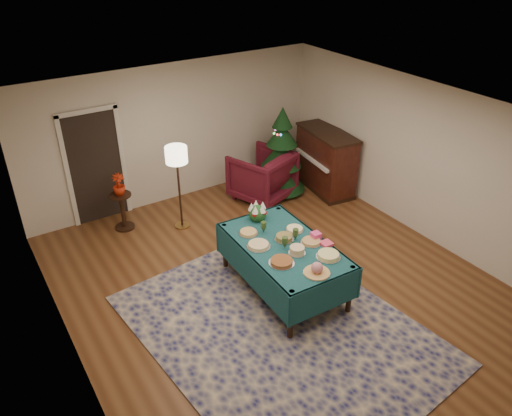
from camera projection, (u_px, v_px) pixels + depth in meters
room_shell at (281, 210)px, 7.02m from camera, size 7.00×7.00×7.00m
doorway at (95, 165)px, 8.94m from camera, size 1.08×0.04×2.16m
rug at (279, 329)px, 6.87m from camera, size 3.60×4.49×0.02m
buffet_table at (284, 253)px, 7.33m from camera, size 1.28×2.10×0.80m
platter_0 at (317, 269)px, 6.62m from camera, size 0.36×0.36×0.17m
platter_1 at (328, 255)px, 6.96m from camera, size 0.35×0.35×0.07m
platter_2 at (282, 262)px, 6.84m from camera, size 0.36×0.36×0.06m
platter_3 at (297, 250)px, 7.03m from camera, size 0.25×0.25×0.11m
platter_4 at (311, 242)px, 7.28m from camera, size 0.31×0.31×0.04m
platter_5 at (258, 245)px, 7.19m from camera, size 0.35×0.35×0.06m
platter_6 at (284, 238)px, 7.34m from camera, size 0.29×0.29×0.08m
platter_7 at (295, 229)px, 7.58m from camera, size 0.29×0.29×0.04m
platter_8 at (248, 232)px, 7.50m from camera, size 0.30×0.30×0.04m
goblet_0 at (264, 227)px, 7.48m from camera, size 0.09×0.09×0.19m
goblet_1 at (296, 234)px, 7.31m from camera, size 0.09×0.09×0.19m
goblet_2 at (285, 242)px, 7.12m from camera, size 0.09×0.09×0.19m
napkin_stack at (326, 244)px, 7.24m from camera, size 0.17×0.17×0.04m
gift_box at (316, 236)px, 7.36m from camera, size 0.13×0.13×0.11m
centerpiece at (258, 212)px, 7.79m from camera, size 0.29×0.29×0.33m
armchair at (262, 173)px, 9.90m from camera, size 1.31×1.27×1.08m
floor_lamp at (177, 160)px, 8.54m from camera, size 0.38×0.38×1.58m
side_table at (123, 212)px, 8.99m from camera, size 0.39×0.39×0.69m
potted_plant at (119, 189)px, 8.76m from camera, size 0.22×0.39×0.22m
christmas_tree at (282, 155)px, 9.98m from camera, size 1.03×1.03×1.82m
piano at (326, 161)px, 10.22m from camera, size 0.87×1.54×1.26m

